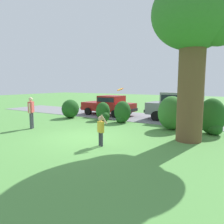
% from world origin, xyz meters
% --- Properties ---
extents(ground_plane, '(80.00, 80.00, 0.00)m').
position_xyz_m(ground_plane, '(0.00, 0.00, 0.00)').
color(ground_plane, '#518E42').
extents(driveway_strip, '(28.00, 4.40, 0.02)m').
position_xyz_m(driveway_strip, '(0.00, 7.03, 0.01)').
color(driveway_strip, slate).
rests_on(driveway_strip, ground).
extents(oak_tree_large, '(3.64, 3.47, 6.79)m').
position_xyz_m(oak_tree_large, '(4.30, 2.06, 4.91)').
color(oak_tree_large, brown).
rests_on(oak_tree_large, ground).
extents(shrub_near_tree, '(1.19, 1.33, 1.34)m').
position_xyz_m(shrub_near_tree, '(-4.58, 4.09, 0.67)').
color(shrub_near_tree, '#1E511C').
rests_on(shrub_near_tree, ground).
extents(shrub_centre_left, '(1.14, 1.06, 1.25)m').
position_xyz_m(shrub_centre_left, '(-1.91, 4.42, 0.56)').
color(shrub_centre_left, '#1E511C').
rests_on(shrub_centre_left, ground).
extents(shrub_centre, '(1.08, 1.09, 1.39)m').
position_xyz_m(shrub_centre, '(-0.43, 4.41, 0.65)').
color(shrub_centre, '#1E511C').
rests_on(shrub_centre, ground).
extents(shrub_centre_right, '(1.47, 1.48, 1.82)m').
position_xyz_m(shrub_centre_right, '(2.89, 3.96, 0.91)').
color(shrub_centre_right, '#33702B').
rests_on(shrub_centre_right, ground).
extents(shrub_far_end, '(1.31, 1.17, 1.77)m').
position_xyz_m(shrub_far_end, '(4.89, 3.93, 0.83)').
color(shrub_far_end, '#1E511C').
rests_on(shrub_far_end, ground).
extents(parked_sedan, '(4.49, 2.28, 1.56)m').
position_xyz_m(parked_sedan, '(-2.92, 6.76, 0.85)').
color(parked_sedan, maroon).
rests_on(parked_sedan, ground).
extents(parked_suv, '(4.76, 2.22, 1.92)m').
position_xyz_m(parked_suv, '(2.70, 6.90, 1.08)').
color(parked_suv, gray).
rests_on(parked_suv, ground).
extents(child_thrower, '(0.48, 0.25, 1.29)m').
position_xyz_m(child_thrower, '(1.42, -0.68, 0.72)').
color(child_thrower, '#383842').
rests_on(child_thrower, ground).
extents(frisbee, '(0.30, 0.28, 0.16)m').
position_xyz_m(frisbee, '(1.65, 0.46, 2.23)').
color(frisbee, orange).
extents(adult_onlooker, '(0.37, 0.47, 1.74)m').
position_xyz_m(adult_onlooker, '(-3.80, 0.10, 0.98)').
color(adult_onlooker, '#3F3F4C').
rests_on(adult_onlooker, ground).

